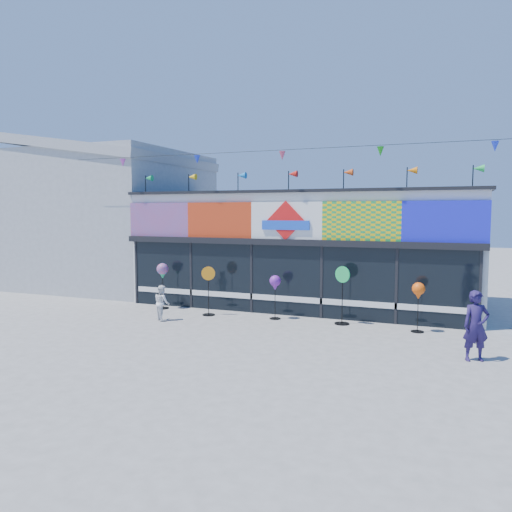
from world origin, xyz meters
The scene contains 10 objects.
ground centered at (0.00, 0.00, 0.00)m, with size 80.00×80.00×0.00m, color slate.
kite_shop centered at (0.00, 5.94, 2.05)m, with size 16.00×5.70×5.31m.
neighbour_building centered at (-10.00, 7.00, 3.20)m, with size 8.18×7.20×6.87m.
spinner_0 centered at (-4.34, 2.87, 1.28)m, with size 0.40×0.40×1.60m.
spinner_1 centered at (-2.34, 2.45, 0.85)m, with size 0.44×0.41×1.60m.
spinner_2 centered at (-0.12, 2.72, 1.11)m, with size 0.35×0.35×1.39m.
spinner_3 centered at (2.00, 2.78, 0.93)m, with size 0.48×0.45×1.76m.
spinner_4 centered at (4.19, 2.59, 1.13)m, with size 0.36×0.36×1.41m.
adult_man centered at (5.60, 0.24, 0.80)m, with size 0.59×0.38×1.61m, color #221748.
child centered at (-3.34, 1.24, 0.55)m, with size 0.54×0.31×1.11m, color white.
Camera 1 is at (5.10, -11.91, 3.38)m, focal length 35.00 mm.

